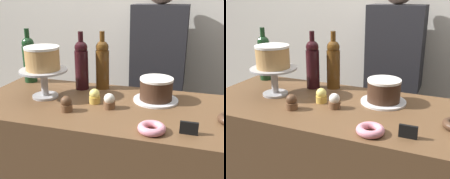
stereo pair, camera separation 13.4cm
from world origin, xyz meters
TOP-DOWN VIEW (x-y plane):
  - back_wall at (0.00, 0.88)m, footprint 6.00×0.05m
  - cake_stand_pedestal at (-0.37, 0.01)m, footprint 0.24×0.24m
  - white_layer_cake at (-0.37, 0.01)m, footprint 0.18×0.18m
  - silver_serving_platter at (0.20, 0.12)m, footprint 0.23×0.23m
  - chocolate_round_cake at (0.20, 0.12)m, footprint 0.17×0.17m
  - wine_bottle_dark_red at (-0.24, 0.19)m, footprint 0.08×0.08m
  - wine_bottle_green at (-0.59, 0.23)m, footprint 0.08×0.08m
  - wine_bottle_amber at (-0.13, 0.23)m, footprint 0.08×0.08m
  - cupcake_lemon at (-0.09, 0.00)m, footprint 0.06×0.06m
  - cupcake_vanilla at (0.00, -0.04)m, footprint 0.06×0.06m
  - cupcake_chocolate at (-0.18, -0.13)m, footprint 0.06×0.06m
  - donut_pink at (0.23, -0.23)m, footprint 0.11×0.11m
  - price_sign_chalkboard at (0.37, -0.20)m, footprint 0.07×0.01m
  - barista_figure at (0.13, 0.68)m, footprint 0.36×0.22m

SIDE VIEW (x-z plane):
  - barista_figure at x=0.13m, z-range 0.04..1.64m
  - silver_serving_platter at x=0.20m, z-range 0.95..0.96m
  - donut_pink at x=0.23m, z-range 0.95..0.98m
  - price_sign_chalkboard at x=0.37m, z-range 0.95..1.00m
  - cupcake_lemon at x=-0.09m, z-range 0.95..1.02m
  - cupcake_vanilla at x=0.00m, z-range 0.95..1.02m
  - cupcake_chocolate at x=-0.18m, z-range 0.95..1.02m
  - chocolate_round_cake at x=0.20m, z-range 0.96..1.07m
  - cake_stand_pedestal at x=-0.37m, z-range 0.98..1.13m
  - wine_bottle_dark_red at x=-0.24m, z-range 0.93..1.25m
  - wine_bottle_green at x=-0.59m, z-range 0.93..1.25m
  - wine_bottle_amber at x=-0.13m, z-range 0.93..1.25m
  - white_layer_cake at x=-0.37m, z-range 1.10..1.22m
  - back_wall at x=0.00m, z-range 0.00..2.60m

